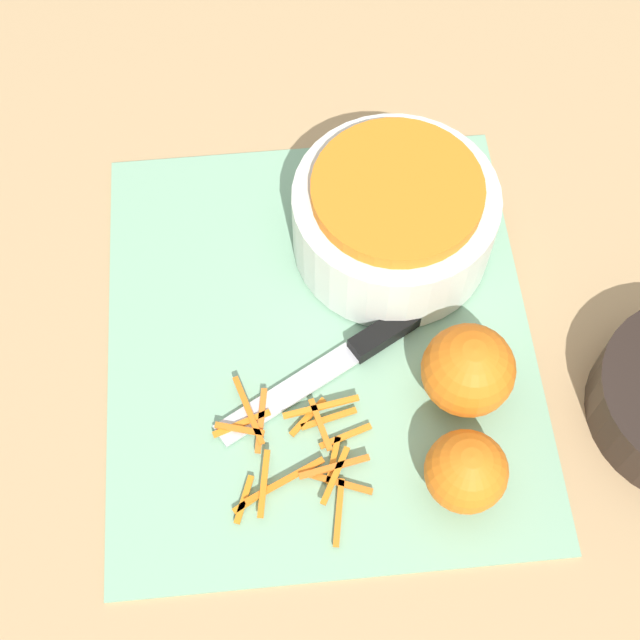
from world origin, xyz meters
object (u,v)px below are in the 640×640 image
(orange_right, at_px, (466,471))
(orange_left, at_px, (468,370))
(knife, at_px, (371,338))
(bowl_speckled, at_px, (394,216))

(orange_right, bearing_deg, orange_left, 169.67)
(knife, bearing_deg, orange_right, 83.40)
(knife, height_order, orange_right, orange_right)
(orange_left, bearing_deg, bowl_speckled, -165.02)
(orange_left, distance_m, orange_right, 0.08)
(bowl_speckled, distance_m, orange_left, 0.16)
(bowl_speckled, height_order, orange_left, bowl_speckled)
(orange_left, height_order, orange_right, orange_left)
(bowl_speckled, bearing_deg, knife, -17.16)
(orange_left, xyz_separation_m, orange_right, (0.08, -0.02, -0.01))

